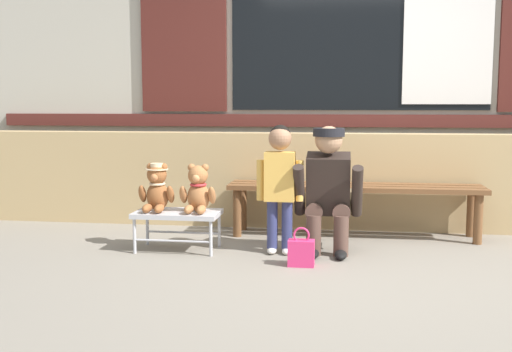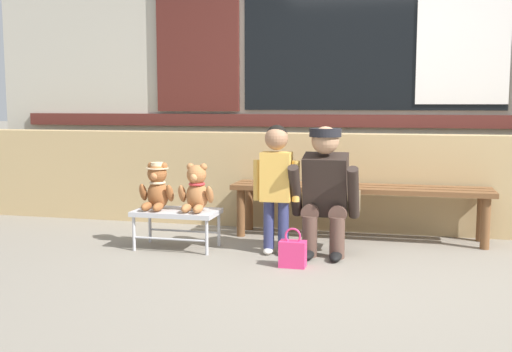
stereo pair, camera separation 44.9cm
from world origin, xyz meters
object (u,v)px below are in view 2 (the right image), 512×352
(teddy_bear_with_hat, at_px, (157,187))
(small_display_bench, at_px, (177,214))
(handbag_on_ground, at_px, (293,253))
(teddy_bear_plain, at_px, (196,190))
(wooden_bench_long, at_px, (359,194))
(child_standing, at_px, (276,175))
(adult_crouching, at_px, (327,190))

(teddy_bear_with_hat, bearing_deg, small_display_bench, -0.77)
(teddy_bear_with_hat, xyz_separation_m, handbag_on_ground, (1.12, -0.32, -0.38))
(teddy_bear_plain, distance_m, handbag_on_ground, 0.94)
(small_display_bench, bearing_deg, wooden_bench_long, 26.81)
(teddy_bear_with_hat, height_order, child_standing, child_standing)
(handbag_on_ground, bearing_deg, teddy_bear_with_hat, 164.01)
(teddy_bear_with_hat, relative_size, child_standing, 0.38)
(small_display_bench, relative_size, teddy_bear_with_hat, 1.76)
(child_standing, bearing_deg, adult_crouching, 10.99)
(small_display_bench, height_order, handbag_on_ground, small_display_bench)
(teddy_bear_plain, height_order, handbag_on_ground, teddy_bear_plain)
(wooden_bench_long, distance_m, teddy_bear_with_hat, 1.64)
(adult_crouching, xyz_separation_m, handbag_on_ground, (-0.18, -0.39, -0.38))
(child_standing, bearing_deg, handbag_on_ground, -60.39)
(wooden_bench_long, distance_m, teddy_bear_plain, 1.36)
(small_display_bench, relative_size, adult_crouching, 0.67)
(teddy_bear_plain, bearing_deg, wooden_bench_long, 29.81)
(teddy_bear_with_hat, height_order, handbag_on_ground, teddy_bear_with_hat)
(wooden_bench_long, bearing_deg, child_standing, -129.69)
(small_display_bench, xyz_separation_m, child_standing, (0.78, 0.00, 0.33))
(small_display_bench, bearing_deg, child_standing, 0.32)
(small_display_bench, bearing_deg, teddy_bear_with_hat, 179.23)
(child_standing, height_order, handbag_on_ground, child_standing)
(teddy_bear_with_hat, relative_size, teddy_bear_plain, 1.00)
(wooden_bench_long, xyz_separation_m, handbag_on_ground, (-0.37, -0.99, -0.28))
(child_standing, distance_m, handbag_on_ground, 0.62)
(handbag_on_ground, bearing_deg, child_standing, 119.61)
(teddy_bear_with_hat, bearing_deg, teddy_bear_plain, -0.13)
(wooden_bench_long, relative_size, child_standing, 2.19)
(teddy_bear_with_hat, xyz_separation_m, teddy_bear_plain, (0.32, -0.00, -0.01))
(small_display_bench, bearing_deg, adult_crouching, 3.75)
(wooden_bench_long, relative_size, teddy_bear_plain, 5.78)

